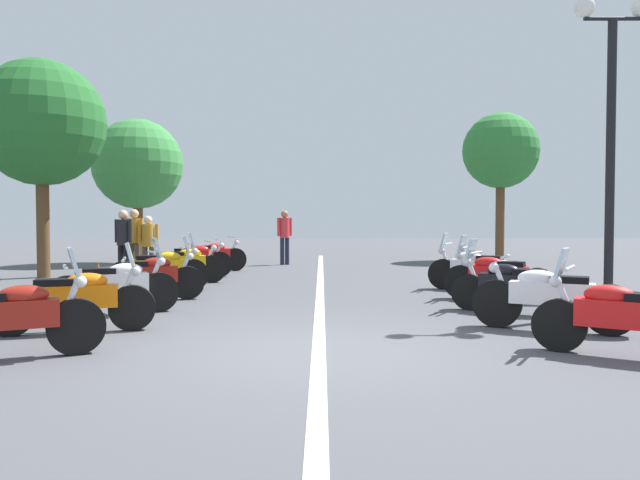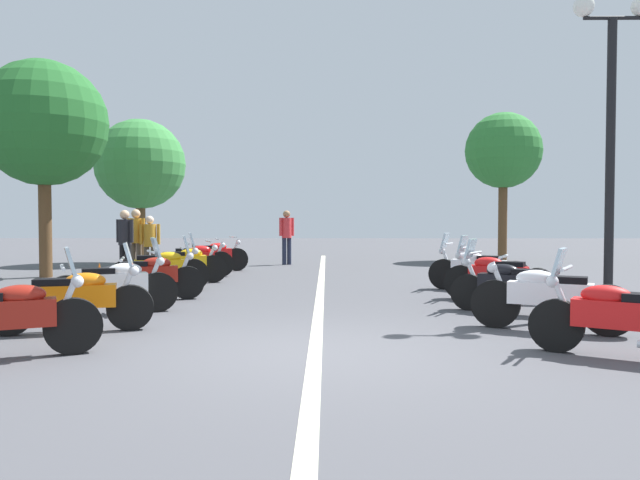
{
  "view_description": "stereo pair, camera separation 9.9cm",
  "coord_description": "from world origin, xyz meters",
  "px_view_note": "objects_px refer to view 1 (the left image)",
  "views": [
    {
      "loc": [
        -6.8,
        -0.03,
        1.52
      ],
      "look_at": [
        5.15,
        0.0,
        1.1
      ],
      "focal_mm": 33.86,
      "sensor_mm": 36.0,
      "label": 1
    },
    {
      "loc": [
        -6.8,
        -0.13,
        1.52
      ],
      "look_at": [
        5.15,
        0.0,
        1.1
      ],
      "focal_mm": 33.86,
      "sensor_mm": 36.0,
      "label": 2
    }
  ],
  "objects_px": {
    "motorcycle_left_row_5": "(183,264)",
    "motorcycle_left_row_3": "(148,276)",
    "motorcycle_right_row_1": "(550,297)",
    "roadside_tree_0": "(501,152)",
    "traffic_cone_1": "(99,278)",
    "motorcycle_right_row_3": "(496,276)",
    "motorcycle_left_row_1": "(76,299)",
    "street_lamp_twin_globe": "(611,99)",
    "motorcycle_left_row_2": "(116,285)",
    "traffic_cone_0": "(608,296)",
    "bystander_0": "(285,233)",
    "bystander_3": "(148,241)",
    "roadside_tree_2": "(41,124)",
    "bystander_2": "(123,239)",
    "motorcycle_right_row_0": "(624,316)",
    "motorcycle_left_row_6": "(193,260)",
    "motorcycle_right_row_4": "(477,268)",
    "roadside_tree_1": "(138,165)",
    "motorcycle_left_row_7": "(211,256)",
    "motorcycle_left_row_4": "(161,269)",
    "bystander_1": "(134,237)",
    "motorcycle_right_row_2": "(513,285)"
  },
  "relations": [
    {
      "from": "motorcycle_left_row_5",
      "to": "motorcycle_left_row_3",
      "type": "bearing_deg",
      "value": -110.22
    },
    {
      "from": "motorcycle_right_row_1",
      "to": "roadside_tree_0",
      "type": "distance_m",
      "value": 14.69
    },
    {
      "from": "traffic_cone_1",
      "to": "motorcycle_right_row_3",
      "type": "bearing_deg",
      "value": -99.61
    },
    {
      "from": "motorcycle_left_row_1",
      "to": "street_lamp_twin_globe",
      "type": "distance_m",
      "value": 8.49
    },
    {
      "from": "motorcycle_left_row_2",
      "to": "traffic_cone_0",
      "type": "height_order",
      "value": "motorcycle_left_row_2"
    },
    {
      "from": "motorcycle_left_row_5",
      "to": "bystander_0",
      "type": "height_order",
      "value": "bystander_0"
    },
    {
      "from": "motorcycle_left_row_3",
      "to": "bystander_3",
      "type": "height_order",
      "value": "bystander_3"
    },
    {
      "from": "motorcycle_left_row_3",
      "to": "roadside_tree_2",
      "type": "relative_size",
      "value": 0.37
    },
    {
      "from": "motorcycle_right_row_3",
      "to": "roadside_tree_2",
      "type": "height_order",
      "value": "roadside_tree_2"
    },
    {
      "from": "motorcycle_right_row_1",
      "to": "bystander_2",
      "type": "xyz_separation_m",
      "value": [
        6.94,
        8.04,
        0.56
      ]
    },
    {
      "from": "motorcycle_right_row_0",
      "to": "motorcycle_right_row_3",
      "type": "bearing_deg",
      "value": -58.69
    },
    {
      "from": "motorcycle_right_row_0",
      "to": "roadside_tree_0",
      "type": "bearing_deg",
      "value": -71.29
    },
    {
      "from": "motorcycle_left_row_6",
      "to": "bystander_3",
      "type": "distance_m",
      "value": 1.3
    },
    {
      "from": "motorcycle_left_row_1",
      "to": "traffic_cone_1",
      "type": "xyz_separation_m",
      "value": [
        4.45,
        1.35,
        -0.17
      ]
    },
    {
      "from": "traffic_cone_0",
      "to": "motorcycle_right_row_4",
      "type": "bearing_deg",
      "value": 22.96
    },
    {
      "from": "bystander_2",
      "to": "roadside_tree_0",
      "type": "height_order",
      "value": "roadside_tree_0"
    },
    {
      "from": "street_lamp_twin_globe",
      "to": "roadside_tree_0",
      "type": "xyz_separation_m",
      "value": [
        12.42,
        -1.95,
        0.56
      ]
    },
    {
      "from": "motorcycle_right_row_4",
      "to": "motorcycle_left_row_2",
      "type": "bearing_deg",
      "value": 51.29
    },
    {
      "from": "motorcycle_left_row_6",
      "to": "motorcycle_right_row_1",
      "type": "relative_size",
      "value": 1.04
    },
    {
      "from": "motorcycle_left_row_3",
      "to": "motorcycle_right_row_3",
      "type": "height_order",
      "value": "motorcycle_right_row_3"
    },
    {
      "from": "traffic_cone_0",
      "to": "roadside_tree_1",
      "type": "height_order",
      "value": "roadside_tree_1"
    },
    {
      "from": "motorcycle_right_row_1",
      "to": "bystander_0",
      "type": "xyz_separation_m",
      "value": [
        11.78,
        4.3,
        0.59
      ]
    },
    {
      "from": "motorcycle_left_row_7",
      "to": "bystander_0",
      "type": "height_order",
      "value": "bystander_0"
    },
    {
      "from": "motorcycle_right_row_4",
      "to": "roadside_tree_0",
      "type": "relative_size",
      "value": 0.37
    },
    {
      "from": "motorcycle_left_row_7",
      "to": "motorcycle_right_row_3",
      "type": "relative_size",
      "value": 1.08
    },
    {
      "from": "motorcycle_left_row_1",
      "to": "bystander_3",
      "type": "bearing_deg",
      "value": 83.35
    },
    {
      "from": "motorcycle_right_row_0",
      "to": "roadside_tree_1",
      "type": "bearing_deg",
      "value": -25.29
    },
    {
      "from": "street_lamp_twin_globe",
      "to": "roadside_tree_0",
      "type": "height_order",
      "value": "roadside_tree_0"
    },
    {
      "from": "motorcycle_left_row_2",
      "to": "motorcycle_right_row_0",
      "type": "distance_m",
      "value": 7.19
    },
    {
      "from": "motorcycle_right_row_1",
      "to": "motorcycle_right_row_3",
      "type": "relative_size",
      "value": 1.06
    },
    {
      "from": "motorcycle_right_row_4",
      "to": "roadside_tree_2",
      "type": "height_order",
      "value": "roadside_tree_2"
    },
    {
      "from": "motorcycle_left_row_6",
      "to": "traffic_cone_0",
      "type": "bearing_deg",
      "value": -51.51
    },
    {
      "from": "motorcycle_left_row_5",
      "to": "bystander_2",
      "type": "bearing_deg",
      "value": 128.8
    },
    {
      "from": "bystander_0",
      "to": "roadside_tree_1",
      "type": "xyz_separation_m",
      "value": [
        0.7,
        5.05,
        2.31
      ]
    },
    {
      "from": "motorcycle_left_row_5",
      "to": "bystander_2",
      "type": "distance_m",
      "value": 2.08
    },
    {
      "from": "motorcycle_right_row_0",
      "to": "motorcycle_right_row_4",
      "type": "height_order",
      "value": "motorcycle_right_row_4"
    },
    {
      "from": "motorcycle_left_row_7",
      "to": "motorcycle_right_row_3",
      "type": "height_order",
      "value": "motorcycle_right_row_3"
    },
    {
      "from": "motorcycle_right_row_1",
      "to": "bystander_2",
      "type": "bearing_deg",
      "value": -15.62
    },
    {
      "from": "street_lamp_twin_globe",
      "to": "roadside_tree_2",
      "type": "relative_size",
      "value": 0.89
    },
    {
      "from": "motorcycle_left_row_7",
      "to": "traffic_cone_0",
      "type": "distance_m",
      "value": 10.87
    },
    {
      "from": "motorcycle_left_row_7",
      "to": "bystander_2",
      "type": "distance_m",
      "value": 2.85
    },
    {
      "from": "motorcycle_left_row_4",
      "to": "motorcycle_right_row_0",
      "type": "distance_m",
      "value": 8.96
    },
    {
      "from": "motorcycle_left_row_5",
      "to": "motorcycle_left_row_2",
      "type": "bearing_deg",
      "value": -110.97
    },
    {
      "from": "bystander_2",
      "to": "roadside_tree_2",
      "type": "bearing_deg",
      "value": -78.52
    },
    {
      "from": "motorcycle_left_row_3",
      "to": "street_lamp_twin_globe",
      "type": "height_order",
      "value": "street_lamp_twin_globe"
    },
    {
      "from": "motorcycle_left_row_5",
      "to": "bystander_1",
      "type": "bearing_deg",
      "value": 111.95
    },
    {
      "from": "motorcycle_right_row_2",
      "to": "roadside_tree_0",
      "type": "distance_m",
      "value": 13.25
    },
    {
      "from": "motorcycle_right_row_4",
      "to": "traffic_cone_1",
      "type": "xyz_separation_m",
      "value": [
        -0.28,
        7.88,
        -0.18
      ]
    },
    {
      "from": "motorcycle_left_row_4",
      "to": "motorcycle_left_row_7",
      "type": "xyz_separation_m",
      "value": [
        4.66,
        -0.18,
        -0.01
      ]
    },
    {
      "from": "motorcycle_left_row_2",
      "to": "bystander_0",
      "type": "xyz_separation_m",
      "value": [
        10.38,
        -2.04,
        0.59
      ]
    }
  ]
}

